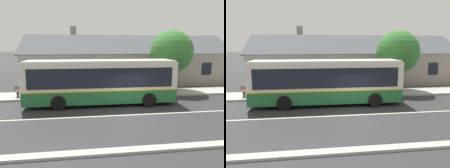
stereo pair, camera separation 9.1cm
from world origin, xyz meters
The scene contains 8 objects.
ground_plane centered at (0.00, 0.00, 0.00)m, with size 300.00×300.00×0.00m, color #2D2D30.
sidewalk_far centered at (0.00, 6.00, 0.07)m, with size 60.00×3.00×0.15m, color #ADAAA3.
curb_near centered at (0.00, -4.75, 0.06)m, with size 60.00×0.50×0.12m, color #ADAAA3.
lane_divider_stripe centered at (0.00, 0.00, 0.00)m, with size 60.00×0.16×0.01m, color beige.
community_building centered at (2.18, 13.22, 1.85)m, with size 23.23×9.06×6.59m.
transit_bus centered at (-1.83, 2.90, 1.76)m, with size 10.89×2.82×3.28m.
bench_by_building centered at (-7.75, 5.41, 0.57)m, with size 1.69×0.51×0.94m.
street_tree_primary centered at (5.20, 6.61, 3.64)m, with size 3.98×3.98×5.75m.
Camera 2 is at (-3.20, -12.93, 4.31)m, focal length 35.00 mm.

